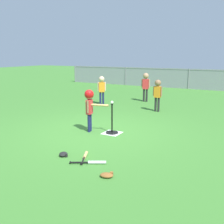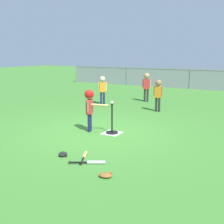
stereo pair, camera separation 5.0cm
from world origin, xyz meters
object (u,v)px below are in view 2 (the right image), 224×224
at_px(fielder_deep_left, 147,83).
at_px(batter_child, 90,102).
at_px(spare_bat_wood, 84,156).
at_px(batting_tee, 112,128).
at_px(glove_by_plate, 63,154).
at_px(baseball_on_tee, 112,102).
at_px(spare_bat_silver, 92,162).
at_px(fielder_near_left, 102,86).
at_px(glove_near_bats, 106,175).
at_px(fielder_deep_center, 158,91).

bearing_deg(fielder_deep_left, batter_child, -85.19).
bearing_deg(fielder_deep_left, spare_bat_wood, -78.43).
bearing_deg(batting_tee, glove_by_plate, -93.02).
relative_size(baseball_on_tee, fielder_deep_left, 0.06).
relative_size(batter_child, fielder_deep_left, 0.91).
distance_m(batter_child, spare_bat_silver, 2.23).
height_order(batting_tee, spare_bat_silver, batting_tee).
height_order(fielder_deep_left, fielder_near_left, fielder_deep_left).
bearing_deg(glove_near_bats, glove_by_plate, 162.27).
bearing_deg(batter_child, fielder_deep_left, 94.81).
distance_m(batting_tee, spare_bat_silver, 1.97).
bearing_deg(batting_tee, spare_bat_wood, -79.03).
height_order(batter_child, fielder_near_left, fielder_near_left).
relative_size(spare_bat_silver, glove_by_plate, 2.26).
bearing_deg(batter_child, glove_near_bats, -50.68).
xyz_separation_m(batting_tee, fielder_deep_left, (-0.98, 4.67, 0.65)).
relative_size(baseball_on_tee, glove_by_plate, 0.27).
relative_size(batter_child, glove_by_plate, 4.04).
height_order(baseball_on_tee, fielder_deep_left, fielder_deep_left).
height_order(baseball_on_tee, batter_child, batter_child).
bearing_deg(baseball_on_tee, batting_tee, 14.04).
distance_m(batting_tee, fielder_deep_center, 3.09).
relative_size(fielder_deep_left, glove_by_plate, 4.43).
distance_m(fielder_deep_left, fielder_near_left, 1.92).
xyz_separation_m(baseball_on_tee, spare_bat_wood, (0.33, -1.69, -0.77)).
distance_m(spare_bat_wood, glove_near_bats, 0.95).
xyz_separation_m(fielder_deep_center, glove_by_plate, (-0.22, -4.85, -0.68)).
relative_size(batting_tee, glove_near_bats, 2.97).
relative_size(fielder_deep_left, fielder_near_left, 1.07).
relative_size(batting_tee, fielder_near_left, 0.68).
relative_size(fielder_deep_left, spare_bat_silver, 1.96).
bearing_deg(spare_bat_wood, spare_bat_silver, -30.12).
relative_size(batting_tee, batter_child, 0.69).
relative_size(baseball_on_tee, glove_near_bats, 0.29).
bearing_deg(fielder_deep_center, batter_child, -102.29).
bearing_deg(batter_child, baseball_on_tee, 14.20).
xyz_separation_m(batting_tee, glove_by_plate, (-0.10, -1.82, -0.09)).
bearing_deg(fielder_near_left, spare_bat_wood, -62.40).
relative_size(baseball_on_tee, spare_bat_wood, 0.13).
relative_size(fielder_deep_center, glove_by_plate, 4.10).
bearing_deg(batter_child, spare_bat_silver, -55.01).
bearing_deg(fielder_deep_left, baseball_on_tee, -78.22).
height_order(baseball_on_tee, spare_bat_silver, baseball_on_tee).
height_order(batter_child, glove_near_bats, batter_child).
distance_m(baseball_on_tee, spare_bat_silver, 2.11).
distance_m(batter_child, glove_near_bats, 2.77).
xyz_separation_m(batting_tee, baseball_on_tee, (-0.00, -0.00, 0.67)).
bearing_deg(baseball_on_tee, glove_by_plate, -93.02).
height_order(baseball_on_tee, fielder_deep_center, fielder_deep_center).
relative_size(batter_child, glove_near_bats, 4.29).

